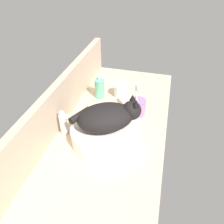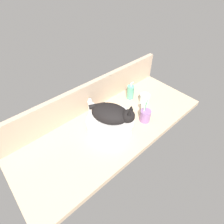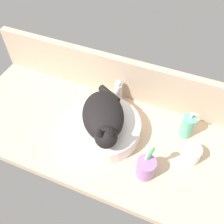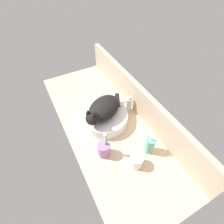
# 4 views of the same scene
# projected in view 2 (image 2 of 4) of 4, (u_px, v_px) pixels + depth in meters

# --- Properties ---
(ground_plane) EXTENTS (1.39, 0.55, 0.04)m
(ground_plane) POSITION_uv_depth(u_px,v_px,m) (113.00, 127.00, 1.24)
(ground_plane) COLOR #D1B28E
(backsplash_panel) EXTENTS (1.39, 0.04, 0.22)m
(backsplash_panel) POSITION_uv_depth(u_px,v_px,m) (90.00, 96.00, 1.29)
(backsplash_panel) COLOR tan
(backsplash_panel) RESTS_ON ground_plane
(sink_basin) EXTENTS (0.32, 0.32, 0.07)m
(sink_basin) POSITION_uv_depth(u_px,v_px,m) (110.00, 123.00, 1.19)
(sink_basin) COLOR white
(sink_basin) RESTS_ON ground_plane
(cat) EXTENTS (0.27, 0.30, 0.14)m
(cat) POSITION_uv_depth(u_px,v_px,m) (112.00, 114.00, 1.12)
(cat) COLOR black
(cat) RESTS_ON sink_basin
(faucet) EXTENTS (0.04, 0.12, 0.14)m
(faucet) POSITION_uv_depth(u_px,v_px,m) (91.00, 106.00, 1.26)
(faucet) COLOR silver
(faucet) RESTS_ON ground_plane
(soap_dispenser) EXTENTS (0.06, 0.06, 0.15)m
(soap_dispenser) POSITION_uv_depth(u_px,v_px,m) (130.00, 92.00, 1.41)
(soap_dispenser) COLOR #60B793
(soap_dispenser) RESTS_ON ground_plane
(toothbrush_cup) EXTENTS (0.07, 0.07, 0.19)m
(toothbrush_cup) POSITION_uv_depth(u_px,v_px,m) (145.00, 115.00, 1.23)
(toothbrush_cup) COLOR #996BA8
(toothbrush_cup) RESTS_ON ground_plane
(water_glass) EXTENTS (0.08, 0.08, 0.08)m
(water_glass) POSITION_uv_depth(u_px,v_px,m) (145.00, 99.00, 1.38)
(water_glass) COLOR white
(water_glass) RESTS_ON ground_plane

